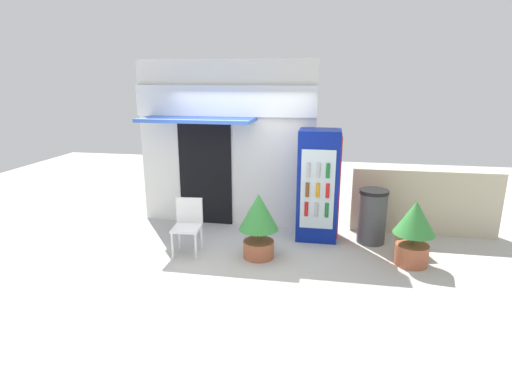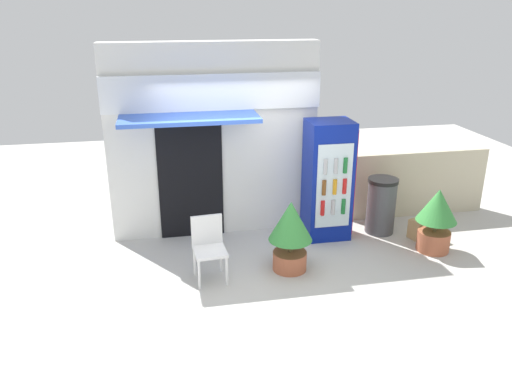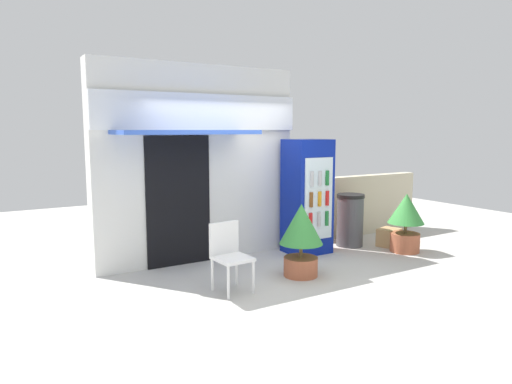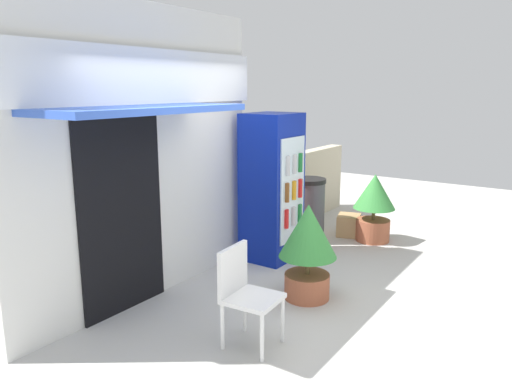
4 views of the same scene
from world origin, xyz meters
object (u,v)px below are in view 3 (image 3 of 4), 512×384
(plastic_chair, at_px, (229,252))
(trash_bin, at_px, (350,220))
(drink_cooler, at_px, (308,196))
(potted_plant_near_shop, at_px, (301,234))
(potted_plant_curbside, at_px, (406,218))
(cardboard_box, at_px, (389,237))

(plastic_chair, distance_m, trash_bin, 3.08)
(drink_cooler, bearing_deg, potted_plant_near_shop, -130.97)
(potted_plant_near_shop, height_order, potted_plant_curbside, potted_plant_near_shop)
(potted_plant_curbside, bearing_deg, potted_plant_near_shop, -176.00)
(plastic_chair, bearing_deg, cardboard_box, 9.05)
(plastic_chair, bearing_deg, potted_plant_curbside, 2.57)
(trash_bin, bearing_deg, cardboard_box, -33.91)
(drink_cooler, bearing_deg, potted_plant_curbside, -30.00)
(plastic_chair, xyz_separation_m, potted_plant_near_shop, (1.14, -0.01, 0.10))
(drink_cooler, distance_m, trash_bin, 1.04)
(potted_plant_near_shop, relative_size, potted_plant_curbside, 1.04)
(drink_cooler, relative_size, trash_bin, 2.05)
(drink_cooler, xyz_separation_m, trash_bin, (0.92, -0.04, -0.48))
(potted_plant_curbside, height_order, trash_bin, potted_plant_curbside)
(plastic_chair, distance_m, cardboard_box, 3.57)
(drink_cooler, distance_m, potted_plant_near_shop, 1.36)
(plastic_chair, bearing_deg, drink_cooler, 26.23)
(potted_plant_curbside, bearing_deg, plastic_chair, -177.43)
(cardboard_box, bearing_deg, trash_bin, 146.09)
(potted_plant_near_shop, bearing_deg, potted_plant_curbside, 4.00)
(trash_bin, height_order, cardboard_box, trash_bin)
(plastic_chair, relative_size, potted_plant_near_shop, 0.85)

